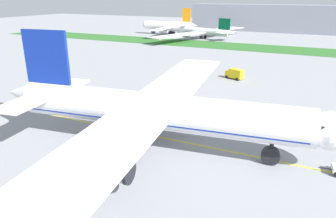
% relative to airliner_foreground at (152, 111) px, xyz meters
% --- Properties ---
extents(ground_plane, '(600.00, 600.00, 0.00)m').
position_rel_airliner_foreground_xyz_m(ground_plane, '(-3.84, 0.24, -6.44)').
color(ground_plane, gray).
rests_on(ground_plane, ground).
extents(apron_taxi_line, '(280.00, 0.36, 0.01)m').
position_rel_airliner_foreground_xyz_m(apron_taxi_line, '(-3.84, 3.86, -6.43)').
color(apron_taxi_line, yellow).
rests_on(apron_taxi_line, ground).
extents(grass_median_strip, '(320.00, 24.00, 0.10)m').
position_rel_airliner_foreground_xyz_m(grass_median_strip, '(-3.84, 116.28, -6.39)').
color(grass_median_strip, '#2D6628').
rests_on(grass_median_strip, ground).
extents(airliner_foreground, '(58.73, 93.96, 18.96)m').
position_rel_airliner_foreground_xyz_m(airliner_foreground, '(0.00, 0.00, 0.00)').
color(airliner_foreground, white).
rests_on(airliner_foreground, ground).
extents(ground_crew_wingwalker_port, '(0.51, 0.47, 1.70)m').
position_rel_airliner_foreground_xyz_m(ground_crew_wingwalker_port, '(-7.17, -1.74, -5.41)').
color(ground_crew_wingwalker_port, black).
rests_on(ground_crew_wingwalker_port, ground).
extents(service_truck_fuel_bowser, '(6.10, 4.06, 3.15)m').
position_rel_airliner_foreground_xyz_m(service_truck_fuel_bowser, '(0.96, 51.54, -4.77)').
color(service_truck_fuel_bowser, yellow).
rests_on(service_truck_fuel_bowser, ground).
extents(parked_airliner_far_left, '(37.46, 56.69, 16.49)m').
position_rel_airliner_foreground_xyz_m(parked_airliner_far_left, '(-66.76, 147.14, -0.86)').
color(parked_airliner_far_left, white).
rests_on(parked_airliner_far_left, ground).
extents(parked_airliner_far_centre, '(46.86, 78.38, 12.27)m').
position_rel_airliner_foreground_xyz_m(parked_airliner_far_centre, '(-42.11, 137.97, -2.27)').
color(parked_airliner_far_centre, white).
rests_on(parked_airliner_far_centre, ground).
extents(terminal_building, '(111.86, 20.00, 18.00)m').
position_rel_airliner_foreground_xyz_m(terminal_building, '(-10.49, 196.33, 2.56)').
color(terminal_building, gray).
rests_on(terminal_building, ground).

